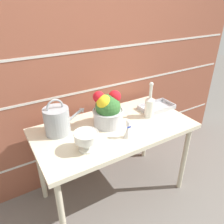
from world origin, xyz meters
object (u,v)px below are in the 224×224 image
object	(u,v)px
figurine_vase	(128,130)
crystal_pedestal_bowl	(86,138)
watering_can	(57,121)
glass_decanter	(150,105)
wire_tray	(156,108)
flower_planter	(108,110)

from	to	relation	value
figurine_vase	crystal_pedestal_bowl	bearing A→B (deg)	175.91
watering_can	glass_decanter	xyz separation A→B (m)	(0.77, -0.16, -0.00)
crystal_pedestal_bowl	figurine_vase	size ratio (longest dim) A/B	1.14
crystal_pedestal_bowl	glass_decanter	xyz separation A→B (m)	(0.67, 0.15, 0.01)
figurine_vase	wire_tray	xyz separation A→B (m)	(0.51, 0.25, -0.05)
crystal_pedestal_bowl	glass_decanter	distance (m)	0.69
figurine_vase	wire_tray	bearing A→B (deg)	26.49
figurine_vase	wire_tray	world-z (taller)	figurine_vase
crystal_pedestal_bowl	wire_tray	xyz separation A→B (m)	(0.84, 0.23, -0.09)
flower_planter	wire_tray	size ratio (longest dim) A/B	0.92
crystal_pedestal_bowl	wire_tray	bearing A→B (deg)	15.37
crystal_pedestal_bowl	flower_planter	size ratio (longest dim) A/B	0.57
crystal_pedestal_bowl	flower_planter	world-z (taller)	flower_planter
flower_planter	wire_tray	world-z (taller)	flower_planter
glass_decanter	wire_tray	size ratio (longest dim) A/B	0.99
glass_decanter	wire_tray	xyz separation A→B (m)	(0.16, 0.08, -0.10)
crystal_pedestal_bowl	glass_decanter	bearing A→B (deg)	12.45
watering_can	crystal_pedestal_bowl	xyz separation A→B (m)	(0.10, -0.31, -0.01)
figurine_vase	wire_tray	size ratio (longest dim) A/B	0.46
glass_decanter	flower_planter	bearing A→B (deg)	170.21
flower_planter	glass_decanter	world-z (taller)	glass_decanter
crystal_pedestal_bowl	watering_can	bearing A→B (deg)	107.86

